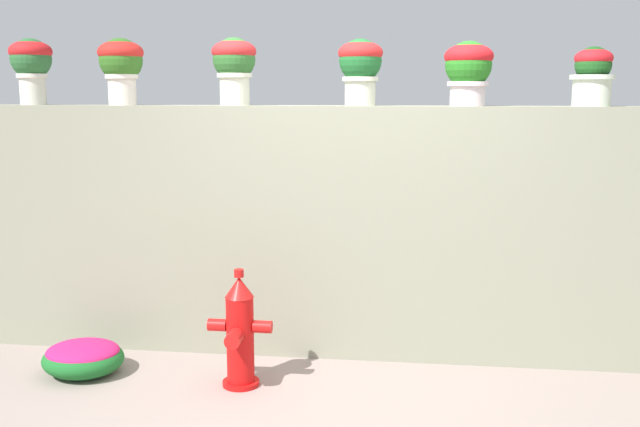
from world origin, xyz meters
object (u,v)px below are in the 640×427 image
potted_plant_3 (360,64)px  potted_plant_4 (468,67)px  potted_plant_5 (593,73)px  fire_hydrant (240,334)px  potted_plant_0 (31,62)px  potted_plant_2 (234,63)px  potted_plant_1 (121,63)px  flower_bush_left (83,357)px

potted_plant_3 → potted_plant_4: (0.73, -0.06, -0.03)m
potted_plant_5 → fire_hydrant: (-2.24, -0.67, -1.65)m
potted_plant_0 → potted_plant_2: size_ratio=1.02×
potted_plant_0 → potted_plant_4: bearing=-0.9°
potted_plant_0 → potted_plant_5: potted_plant_0 is taller
fire_hydrant → potted_plant_1: bearing=145.5°
potted_plant_0 → potted_plant_1: 0.70m
potted_plant_0 → potted_plant_2: (1.52, -0.02, -0.01)m
potted_plant_1 → potted_plant_4: size_ratio=1.09×
potted_plant_0 → flower_bush_left: size_ratio=0.88×
potted_plant_0 → flower_bush_left: bearing=-48.1°
potted_plant_1 → flower_bush_left: bearing=-99.6°
potted_plant_2 → potted_plant_3: bearing=1.6°
potted_plant_2 → potted_plant_3: size_ratio=1.03×
fire_hydrant → potted_plant_0: bearing=156.9°
flower_bush_left → potted_plant_0: bearing=131.9°
potted_plant_0 → potted_plant_3: potted_plant_0 is taller
fire_hydrant → flower_bush_left: size_ratio=1.42×
potted_plant_5 → fire_hydrant: potted_plant_5 is taller
potted_plant_2 → fire_hydrant: 1.88m
potted_plant_0 → fire_hydrant: potted_plant_0 is taller
potted_plant_3 → potted_plant_2: bearing=-178.4°
potted_plant_4 → potted_plant_2: bearing=178.8°
fire_hydrant → potted_plant_5: bearing=16.7°
potted_plant_1 → flower_bush_left: 2.07m
potted_plant_3 → potted_plant_1: bearing=-178.3°
potted_plant_4 → potted_plant_5: 0.81m
potted_plant_2 → flower_bush_left: (-0.92, -0.65, -1.96)m
fire_hydrant → potted_plant_2: bearing=104.0°
potted_plant_5 → potted_plant_4: bearing=-180.0°
potted_plant_2 → potted_plant_3: potted_plant_2 is taller
potted_plant_1 → potted_plant_2: same height
potted_plant_1 → fire_hydrant: size_ratio=0.61×
potted_plant_5 → potted_plant_1: bearing=179.8°
potted_plant_2 → fire_hydrant: bearing=-76.0°
potted_plant_1 → fire_hydrant: (1.00, -0.68, -1.74)m
potted_plant_1 → potted_plant_3: bearing=1.7°
potted_plant_5 → potted_plant_3: bearing=177.8°
potted_plant_0 → potted_plant_4: (3.13, -0.05, -0.05)m
potted_plant_2 → flower_bush_left: 2.26m
potted_plant_0 → fire_hydrant: bearing=-23.1°
potted_plant_1 → potted_plant_3: potted_plant_1 is taller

